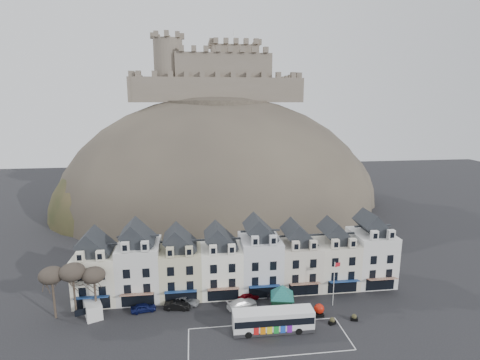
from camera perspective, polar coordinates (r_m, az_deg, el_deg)
name	(u,v)px	position (r m, az deg, el deg)	size (l,w,h in m)	color
ground	(256,346)	(54.98, 2.45, -23.94)	(300.00, 300.00, 0.00)	black
coach_bay_markings	(269,339)	(56.30, 4.39, -23.01)	(22.00, 7.50, 0.01)	silver
townhouse_terrace	(241,260)	(66.12, 0.21, -12.12)	(54.40, 9.35, 11.80)	white
castle_hill	(223,206)	(117.69, -2.68, -3.99)	(100.00, 76.00, 68.00)	#39332C
castle	(217,75)	(120.43, -3.52, 15.63)	(50.20, 22.20, 22.00)	#6A6051
tree_left_far	(51,276)	(63.60, -26.81, -12.89)	(3.61, 3.61, 8.24)	#332920
tree_left_mid	(72,272)	(62.53, -24.18, -12.73)	(3.78, 3.78, 8.64)	#332920
tree_left_near	(94,276)	(62.01, -21.40, -13.40)	(3.43, 3.43, 7.84)	#332920
bus	(273,320)	(56.92, 5.06, -20.42)	(11.58, 2.85, 3.26)	#262628
bus_shelter	(282,291)	(60.57, 6.46, -16.45)	(6.98, 6.98, 4.53)	#10311E
red_buoy	(319,310)	(61.73, 11.96, -18.77)	(1.54, 1.54, 1.90)	black
flagpole	(334,281)	(63.31, 14.19, -14.66)	(1.05, 0.34, 7.50)	silver
white_van	(92,307)	(64.93, -21.59, -17.53)	(4.06, 5.64, 2.36)	silver
planter_west	(332,321)	(60.35, 13.88, -20.14)	(1.19, 0.84, 1.08)	black
planter_east	(354,317)	(62.02, 17.00, -19.40)	(1.14, 0.79, 1.04)	black
car_navy	(143,308)	(63.45, -14.50, -18.32)	(1.57, 3.89, 1.33)	#0E1446
car_black	(177,305)	(62.96, -9.55, -18.32)	(1.43, 4.11, 1.35)	black
car_silver	(186,300)	(64.20, -8.28, -17.69)	(2.10, 4.47, 1.26)	#989B9F
car_white	(242,304)	(62.57, 0.31, -18.31)	(2.02, 4.97, 1.44)	white
car_maroon	(248,296)	(64.77, 1.29, -17.29)	(1.45, 3.61, 1.23)	#65050D
car_charcoal	(279,294)	(65.63, 5.99, -16.86)	(1.49, 4.27, 1.41)	black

